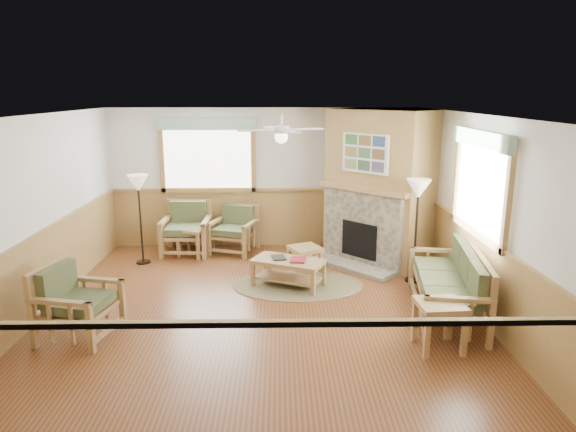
{
  "coord_description": "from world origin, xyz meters",
  "views": [
    {
      "loc": [
        0.26,
        -6.88,
        3.0
      ],
      "look_at": [
        0.4,
        0.7,
        1.15
      ],
      "focal_mm": 32.0,
      "sensor_mm": 36.0,
      "label": 1
    }
  ],
  "objects_px": {
    "armchair_back_right": "(234,230)",
    "armchair_left": "(78,302)",
    "sofa": "(447,282)",
    "coffee_table": "(288,273)",
    "footstool": "(305,259)",
    "end_table_sofa": "(439,326)",
    "end_table_chairs": "(193,242)",
    "armchair_back_left": "(186,228)",
    "floor_lamp_left": "(140,219)",
    "floor_lamp_right": "(416,231)"
  },
  "relations": [
    {
      "from": "floor_lamp_left",
      "to": "footstool",
      "type": "bearing_deg",
      "value": -9.21
    },
    {
      "from": "armchair_back_right",
      "to": "floor_lamp_right",
      "type": "bearing_deg",
      "value": -9.98
    },
    {
      "from": "end_table_sofa",
      "to": "footstool",
      "type": "bearing_deg",
      "value": 117.56
    },
    {
      "from": "end_table_chairs",
      "to": "floor_lamp_right",
      "type": "bearing_deg",
      "value": -20.18
    },
    {
      "from": "end_table_sofa",
      "to": "armchair_back_left",
      "type": "bearing_deg",
      "value": 133.71
    },
    {
      "from": "armchair_back_right",
      "to": "end_table_chairs",
      "type": "xyz_separation_m",
      "value": [
        -0.74,
        -0.24,
        -0.17
      ]
    },
    {
      "from": "coffee_table",
      "to": "end_table_sofa",
      "type": "height_order",
      "value": "end_table_sofa"
    },
    {
      "from": "coffee_table",
      "to": "end_table_sofa",
      "type": "xyz_separation_m",
      "value": [
        1.75,
        -2.06,
        0.08
      ]
    },
    {
      "from": "armchair_back_right",
      "to": "floor_lamp_left",
      "type": "height_order",
      "value": "floor_lamp_left"
    },
    {
      "from": "coffee_table",
      "to": "end_table_chairs",
      "type": "relative_size",
      "value": 2.03
    },
    {
      "from": "floor_lamp_left",
      "to": "floor_lamp_right",
      "type": "bearing_deg",
      "value": -12.15
    },
    {
      "from": "armchair_back_right",
      "to": "floor_lamp_left",
      "type": "relative_size",
      "value": 0.54
    },
    {
      "from": "end_table_chairs",
      "to": "armchair_back_right",
      "type": "bearing_deg",
      "value": 17.98
    },
    {
      "from": "armchair_left",
      "to": "floor_lamp_right",
      "type": "height_order",
      "value": "floor_lamp_right"
    },
    {
      "from": "sofa",
      "to": "floor_lamp_right",
      "type": "height_order",
      "value": "floor_lamp_right"
    },
    {
      "from": "sofa",
      "to": "floor_lamp_left",
      "type": "bearing_deg",
      "value": -106.16
    },
    {
      "from": "armchair_back_right",
      "to": "armchair_left",
      "type": "relative_size",
      "value": 0.95
    },
    {
      "from": "floor_lamp_left",
      "to": "coffee_table",
      "type": "bearing_deg",
      "value": -24.54
    },
    {
      "from": "armchair_back_right",
      "to": "end_table_sofa",
      "type": "relative_size",
      "value": 1.48
    },
    {
      "from": "floor_lamp_right",
      "to": "armchair_left",
      "type": "bearing_deg",
      "value": -158.43
    },
    {
      "from": "sofa",
      "to": "end_table_sofa",
      "type": "bearing_deg",
      "value": -12.53
    },
    {
      "from": "armchair_left",
      "to": "coffee_table",
      "type": "xyz_separation_m",
      "value": [
        2.63,
        1.66,
        -0.24
      ]
    },
    {
      "from": "floor_lamp_left",
      "to": "armchair_back_right",
      "type": "bearing_deg",
      "value": 21.91
    },
    {
      "from": "sofa",
      "to": "armchair_back_left",
      "type": "distance_m",
      "value": 4.93
    },
    {
      "from": "floor_lamp_left",
      "to": "floor_lamp_right",
      "type": "relative_size",
      "value": 0.95
    },
    {
      "from": "sofa",
      "to": "coffee_table",
      "type": "relative_size",
      "value": 1.83
    },
    {
      "from": "armchair_back_right",
      "to": "footstool",
      "type": "distance_m",
      "value": 1.72
    },
    {
      "from": "footstool",
      "to": "floor_lamp_left",
      "type": "distance_m",
      "value": 2.98
    },
    {
      "from": "armchair_back_left",
      "to": "end_table_sofa",
      "type": "relative_size",
      "value": 1.63
    },
    {
      "from": "footstool",
      "to": "end_table_sofa",
      "type": "bearing_deg",
      "value": -62.44
    },
    {
      "from": "floor_lamp_left",
      "to": "floor_lamp_right",
      "type": "xyz_separation_m",
      "value": [
        4.61,
        -0.99,
        0.04
      ]
    },
    {
      "from": "end_table_chairs",
      "to": "footstool",
      "type": "bearing_deg",
      "value": -22.86
    },
    {
      "from": "armchair_back_left",
      "to": "coffee_table",
      "type": "xyz_separation_m",
      "value": [
        1.89,
        -1.75,
        -0.26
      ]
    },
    {
      "from": "end_table_chairs",
      "to": "floor_lamp_right",
      "type": "relative_size",
      "value": 0.32
    },
    {
      "from": "armchair_back_right",
      "to": "end_table_sofa",
      "type": "height_order",
      "value": "armchair_back_right"
    },
    {
      "from": "floor_lamp_left",
      "to": "armchair_back_left",
      "type": "bearing_deg",
      "value": 39.53
    },
    {
      "from": "armchair_back_right",
      "to": "floor_lamp_right",
      "type": "xyz_separation_m",
      "value": [
        3.04,
        -1.63,
        0.4
      ]
    },
    {
      "from": "sofa",
      "to": "armchair_back_right",
      "type": "relative_size",
      "value": 2.29
    },
    {
      "from": "footstool",
      "to": "armchair_back_right",
      "type": "bearing_deg",
      "value": 139.88
    },
    {
      "from": "armchair_back_left",
      "to": "armchair_left",
      "type": "distance_m",
      "value": 3.49
    },
    {
      "from": "armchair_back_left",
      "to": "footstool",
      "type": "distance_m",
      "value": 2.44
    },
    {
      "from": "armchair_back_left",
      "to": "end_table_chairs",
      "type": "height_order",
      "value": "armchair_back_left"
    },
    {
      "from": "sofa",
      "to": "armchair_left",
      "type": "xyz_separation_m",
      "value": [
        -4.78,
        -0.59,
        0.0
      ]
    },
    {
      "from": "floor_lamp_right",
      "to": "footstool",
      "type": "bearing_deg",
      "value": 163.11
    },
    {
      "from": "sofa",
      "to": "end_table_chairs",
      "type": "bearing_deg",
      "value": -114.93
    },
    {
      "from": "end_table_chairs",
      "to": "footstool",
      "type": "xyz_separation_m",
      "value": [
        2.05,
        -0.86,
        -0.06
      ]
    },
    {
      "from": "armchair_back_right",
      "to": "armchair_left",
      "type": "xyz_separation_m",
      "value": [
        -1.63,
        -3.47,
        0.02
      ]
    },
    {
      "from": "end_table_sofa",
      "to": "floor_lamp_left",
      "type": "relative_size",
      "value": 0.37
    },
    {
      "from": "coffee_table",
      "to": "end_table_chairs",
      "type": "height_order",
      "value": "end_table_chairs"
    },
    {
      "from": "armchair_back_left",
      "to": "armchair_left",
      "type": "relative_size",
      "value": 1.05
    }
  ]
}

